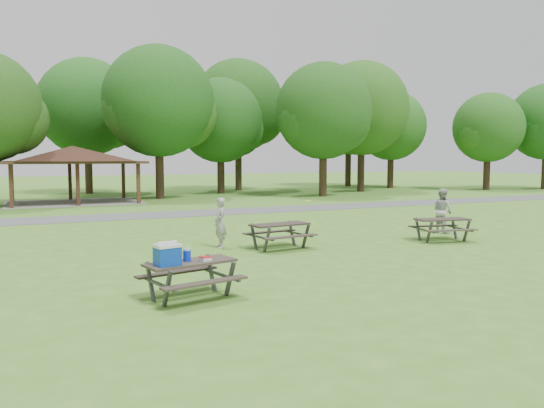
{
  "coord_description": "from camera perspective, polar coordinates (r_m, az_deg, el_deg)",
  "views": [
    {
      "loc": [
        -7.29,
        -13.3,
        2.98
      ],
      "look_at": [
        1.0,
        4.0,
        1.3
      ],
      "focal_mm": 35.0,
      "sensor_mm": 36.0,
      "label": 1
    }
  ],
  "objects": [
    {
      "name": "ground",
      "position": [
        15.45,
        3.08,
        -6.12
      ],
      "size": [
        160.0,
        160.0,
        0.0
      ],
      "primitive_type": "plane",
      "color": "#407621",
      "rests_on": "ground"
    },
    {
      "name": "tree_deep_c",
      "position": [
        49.12,
        -3.56,
        10.21
      ],
      "size": [
        8.82,
        8.4,
        11.9
      ],
      "color": "#332516",
      "rests_on": "ground"
    },
    {
      "name": "picnic_table_middle",
      "position": [
        17.41,
        0.86,
        -2.77
      ],
      "size": [
        2.12,
        1.78,
        0.85
      ],
      "color": "black",
      "rests_on": "ground"
    },
    {
      "name": "tree_row_g",
      "position": [
        41.43,
        5.64,
        9.61
      ],
      "size": [
        7.77,
        7.4,
        10.25
      ],
      "color": "black",
      "rests_on": "ground"
    },
    {
      "name": "tree_deep_b",
      "position": [
        46.8,
        -19.17,
        9.52
      ],
      "size": [
        8.4,
        8.0,
        11.13
      ],
      "color": "#312016",
      "rests_on": "ground"
    },
    {
      "name": "asphalt_path",
      "position": [
        28.41,
        -10.6,
        -1.08
      ],
      "size": [
        120.0,
        3.2,
        0.02
      ],
      "primitive_type": "cube",
      "color": "#4E4E51",
      "rests_on": "ground"
    },
    {
      "name": "tree_row_j",
      "position": [
        53.29,
        22.27,
        7.41
      ],
      "size": [
        6.72,
        6.4,
        8.96
      ],
      "color": "black",
      "rests_on": "ground"
    },
    {
      "name": "tree_deep_d",
      "position": [
        56.52,
        8.32,
        9.06
      ],
      "size": [
        8.4,
        8.0,
        11.27
      ],
      "color": "black",
      "rests_on": "ground"
    },
    {
      "name": "pavilion",
      "position": [
        37.44,
        -20.64,
        4.81
      ],
      "size": [
        8.6,
        7.01,
        3.76
      ],
      "color": "#362013",
      "rests_on": "ground"
    },
    {
      "name": "picnic_table_near",
      "position": [
        11.26,
        -9.52,
        -6.44
      ],
      "size": [
        2.16,
        1.87,
        1.32
      ],
      "color": "#302922",
      "rests_on": "ground"
    },
    {
      "name": "tree_row_i",
      "position": [
        53.98,
        12.76,
        7.99
      ],
      "size": [
        7.14,
        6.8,
        9.52
      ],
      "color": "black",
      "rests_on": "ground"
    },
    {
      "name": "frisbee_catcher",
      "position": [
        22.05,
        17.85,
        -0.69
      ],
      "size": [
        0.68,
        0.87,
        1.77
      ],
      "primitive_type": "imported",
      "rotation": [
        0.0,
        0.0,
        1.56
      ],
      "color": "#AFAFB2",
      "rests_on": "ground"
    },
    {
      "name": "tree_row_h",
      "position": [
        47.69,
        9.71,
        9.8
      ],
      "size": [
        8.61,
        8.2,
        11.37
      ],
      "color": "black",
      "rests_on": "ground"
    },
    {
      "name": "tree_row_f",
      "position": [
        44.65,
        -5.47,
        8.65
      ],
      "size": [
        7.35,
        7.0,
        9.55
      ],
      "color": "black",
      "rests_on": "ground"
    },
    {
      "name": "tree_row_e",
      "position": [
        39.64,
        -11.98,
        10.4
      ],
      "size": [
        8.4,
        8.0,
        11.02
      ],
      "color": "black",
      "rests_on": "ground"
    },
    {
      "name": "picnic_table_far",
      "position": [
        19.98,
        17.84,
        -2.05
      ],
      "size": [
        2.19,
        1.9,
        0.83
      ],
      "color": "#2B251F",
      "rests_on": "ground"
    },
    {
      "name": "frisbee_thrower",
      "position": [
        17.58,
        -5.62,
        -2.03
      ],
      "size": [
        0.43,
        0.63,
        1.67
      ],
      "primitive_type": "imported",
      "rotation": [
        0.0,
        0.0,
        -1.62
      ],
      "color": "#969699",
      "rests_on": "ground"
    },
    {
      "name": "frisbee_in_flight",
      "position": [
        18.71,
        3.89,
        0.37
      ],
      "size": [
        0.29,
        0.29,
        0.02
      ],
      "color": "#FFFD28",
      "rests_on": "ground"
    }
  ]
}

